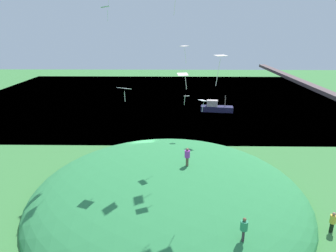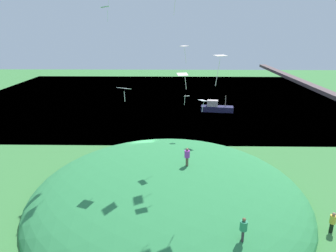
# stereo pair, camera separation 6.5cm
# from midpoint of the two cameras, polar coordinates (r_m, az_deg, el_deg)

# --- Properties ---
(ground_plane) EXTENTS (160.00, 160.00, 0.00)m
(ground_plane) POSITION_cam_midpoint_polar(r_m,az_deg,el_deg) (36.51, -4.53, -5.81)
(ground_plane) COLOR #3B7D3B
(lake_water) EXTENTS (59.78, 80.00, 0.40)m
(lake_water) POSITION_cam_midpoint_polar(r_m,az_deg,el_deg) (68.38, -1.89, 5.42)
(lake_water) COLOR #3D6582
(lake_water) RESTS_ON ground_plane
(grass_hill) EXTENTS (25.74, 24.88, 5.98)m
(grass_hill) POSITION_cam_midpoint_polar(r_m,az_deg,el_deg) (28.43, 0.12, -13.16)
(grass_hill) COLOR #308447
(grass_hill) RESTS_ON ground_plane
(bridge_deck_far) EXTENTS (53.80, 1.80, 0.70)m
(bridge_deck_far) POSITION_cam_midpoint_polar(r_m,az_deg,el_deg) (72.78, 23.22, 8.03)
(bridge_deck_far) COLOR #564447
(boat_on_lake) EXTENTS (2.49, 6.03, 3.02)m
(boat_on_lake) POSITION_cam_midpoint_polar(r_m,az_deg,el_deg) (56.53, 9.15, 3.46)
(boat_on_lake) COLOR #1F1D40
(boat_on_lake) RESTS_ON lake_water
(person_walking_path) EXTENTS (0.63, 0.63, 1.70)m
(person_walking_path) POSITION_cam_midpoint_polar(r_m,az_deg,el_deg) (26.89, 3.72, -5.47)
(person_walking_path) COLOR brown
(person_walking_path) RESTS_ON grass_hill
(person_watching_kites) EXTENTS (0.47, 0.47, 1.74)m
(person_watching_kites) POSITION_cam_midpoint_polar(r_m,az_deg,el_deg) (26.55, 28.84, -15.38)
(person_watching_kites) COLOR black
(person_watching_kites) RESTS_ON ground_plane
(person_near_shore) EXTENTS (0.54, 0.54, 1.67)m
(person_near_shore) POSITION_cam_midpoint_polar(r_m,az_deg,el_deg) (20.26, 14.21, -18.04)
(person_near_shore) COLOR #382F38
(person_near_shore) RESTS_ON grass_hill
(kite_1) EXTENTS (0.89, 1.02, 2.09)m
(kite_1) POSITION_cam_midpoint_polar(r_m,az_deg,el_deg) (21.02, 9.93, 12.59)
(kite_1) COLOR white
(kite_4) EXTENTS (0.58, 0.72, 1.12)m
(kite_4) POSITION_cam_midpoint_polar(r_m,az_deg,el_deg) (34.60, 3.56, 5.59)
(kite_4) COLOR white
(kite_5) EXTENTS (0.74, 0.92, 1.22)m
(kite_5) POSITION_cam_midpoint_polar(r_m,az_deg,el_deg) (23.19, 2.88, 9.63)
(kite_5) COLOR #F6DDD5
(kite_9) EXTENTS (1.15, 0.86, 1.32)m
(kite_9) POSITION_cam_midpoint_polar(r_m,az_deg,el_deg) (28.81, -11.76, 21.19)
(kite_9) COLOR white
(kite_10) EXTENTS (1.11, 1.06, 1.37)m
(kite_10) POSITION_cam_midpoint_polar(r_m,az_deg,el_deg) (32.49, 6.66, 4.75)
(kite_10) COLOR white
(kite_11) EXTENTS (0.94, 0.88, 1.56)m
(kite_11) POSITION_cam_midpoint_polar(r_m,az_deg,el_deg) (27.38, 3.17, 14.69)
(kite_11) COLOR #F6DCD3
(kite_14) EXTENTS (1.06, 1.18, 1.19)m
(kite_14) POSITION_cam_midpoint_polar(r_m,az_deg,el_deg) (24.32, -8.28, 7.02)
(kite_14) COLOR white
(mooring_post) EXTENTS (0.14, 0.14, 0.97)m
(mooring_post) POSITION_cam_midpoint_polar(r_m,az_deg,el_deg) (39.23, -0.53, -3.25)
(mooring_post) COLOR brown
(mooring_post) RESTS_ON ground_plane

